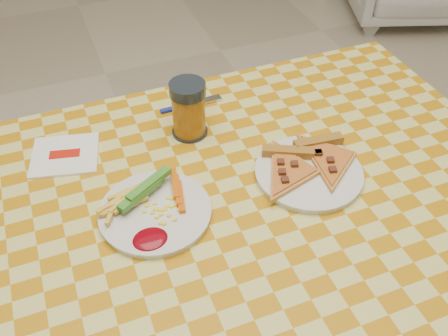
{
  "coord_description": "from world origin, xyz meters",
  "views": [
    {
      "loc": [
        -0.25,
        -0.61,
        1.48
      ],
      "look_at": [
        0.03,
        0.08,
        0.78
      ],
      "focal_mm": 40.0,
      "sensor_mm": 36.0,
      "label": 1
    }
  ],
  "objects_px": {
    "table": "(227,229)",
    "drink_glass": "(189,110)",
    "plate_left": "(155,213)",
    "plate_right": "(308,173)"
  },
  "relations": [
    {
      "from": "table",
      "to": "drink_glass",
      "type": "height_order",
      "value": "drink_glass"
    },
    {
      "from": "plate_left",
      "to": "plate_right",
      "type": "xyz_separation_m",
      "value": [
        0.33,
        -0.01,
        0.0
      ]
    },
    {
      "from": "table",
      "to": "plate_left",
      "type": "distance_m",
      "value": 0.16
    },
    {
      "from": "plate_left",
      "to": "plate_right",
      "type": "bearing_deg",
      "value": -1.82
    },
    {
      "from": "plate_left",
      "to": "plate_right",
      "type": "height_order",
      "value": "same"
    },
    {
      "from": "plate_right",
      "to": "drink_glass",
      "type": "bearing_deg",
      "value": 129.33
    },
    {
      "from": "table",
      "to": "plate_left",
      "type": "relative_size",
      "value": 6.04
    },
    {
      "from": "plate_left",
      "to": "plate_right",
      "type": "relative_size",
      "value": 0.97
    },
    {
      "from": "drink_glass",
      "to": "table",
      "type": "bearing_deg",
      "value": -90.95
    },
    {
      "from": "table",
      "to": "plate_left",
      "type": "bearing_deg",
      "value": 168.86
    }
  ]
}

